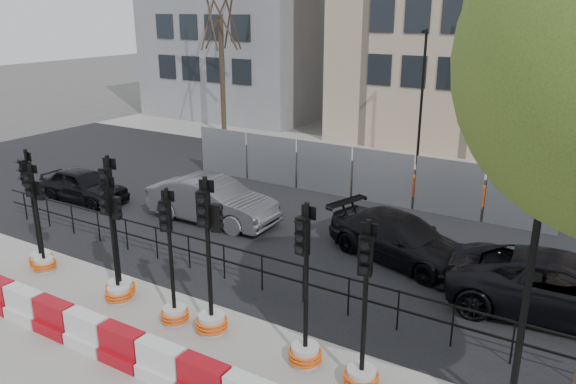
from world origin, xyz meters
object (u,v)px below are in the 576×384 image
Objects in this scene: lamp_post_near at (533,252)px; car_a at (83,185)px; traffic_signal_d at (117,273)px; traffic_signal_h at (362,356)px; traffic_signal_a at (39,244)px; car_c at (401,239)px.

car_a is (-15.86, 4.10, -2.60)m from lamp_post_near.
traffic_signal_d is 0.95× the size of traffic_signal_h.
lamp_post_near is 9.33m from traffic_signal_d.
traffic_signal_h is 14.08m from car_a.
traffic_signal_a is 3.35m from traffic_signal_d.
car_c reaches higher than car_a.
traffic_signal_h is at bearing -149.07° from car_c.
traffic_signal_h is 0.70× the size of car_c.
car_c is at bearing 92.89° from traffic_signal_h.
traffic_signal_d is 8.31m from car_a.
car_a is 0.76× the size of car_c.
traffic_signal_h is 0.92× the size of car_a.
traffic_signal_a reaches higher than car_a.
traffic_signal_a reaches higher than car_c.
traffic_signal_d is 7.70m from car_c.
car_a is at bearing 139.40° from traffic_signal_d.
lamp_post_near reaches higher than traffic_signal_d.
lamp_post_near is 3.63m from traffic_signal_h.
lamp_post_near is 1.85× the size of traffic_signal_d.
traffic_signal_d is at bearing 156.66° from car_c.
lamp_post_near is 16.59m from car_a.
lamp_post_near is 1.76× the size of traffic_signal_h.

